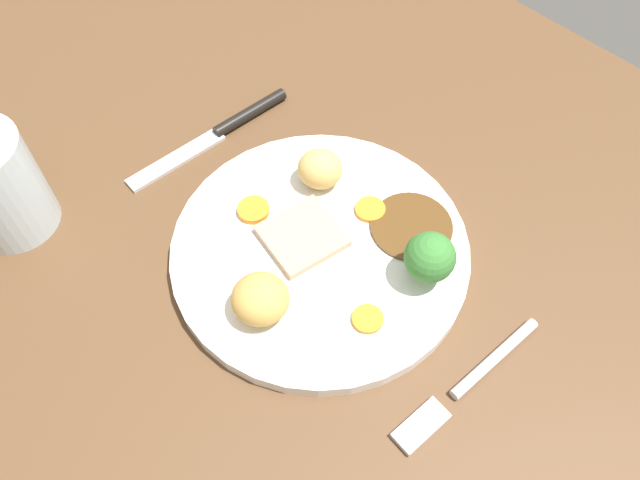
% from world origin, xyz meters
% --- Properties ---
extents(dining_table, '(1.20, 0.84, 0.04)m').
position_xyz_m(dining_table, '(0.00, 0.00, 0.02)').
color(dining_table, brown).
rests_on(dining_table, ground).
extents(dinner_plate, '(0.26, 0.26, 0.01)m').
position_xyz_m(dinner_plate, '(0.02, -0.01, 0.04)').
color(dinner_plate, white).
rests_on(dinner_plate, dining_table).
extents(gravy_pool, '(0.07, 0.07, 0.00)m').
position_xyz_m(gravy_pool, '(-0.03, -0.08, 0.05)').
color(gravy_pool, '#563819').
rests_on(gravy_pool, dinner_plate).
extents(meat_slice_main, '(0.07, 0.07, 0.01)m').
position_xyz_m(meat_slice_main, '(0.03, 0.00, 0.05)').
color(meat_slice_main, tan).
rests_on(meat_slice_main, dinner_plate).
extents(roast_potato_left, '(0.07, 0.07, 0.04)m').
position_xyz_m(roast_potato_left, '(0.01, 0.07, 0.07)').
color(roast_potato_left, tan).
rests_on(roast_potato_left, dinner_plate).
extents(roast_potato_right, '(0.06, 0.05, 0.04)m').
position_xyz_m(roast_potato_right, '(0.07, -0.06, 0.07)').
color(roast_potato_right, '#D8B260').
rests_on(roast_potato_right, dinner_plate).
extents(carrot_coin_front, '(0.03, 0.03, 0.00)m').
position_xyz_m(carrot_coin_front, '(-0.06, 0.02, 0.05)').
color(carrot_coin_front, orange).
rests_on(carrot_coin_front, dinner_plate).
extents(carrot_coin_back, '(0.03, 0.03, 0.01)m').
position_xyz_m(carrot_coin_back, '(0.08, 0.01, 0.05)').
color(carrot_coin_back, orange).
rests_on(carrot_coin_back, dinner_plate).
extents(carrot_coin_side, '(0.03, 0.03, 0.00)m').
position_xyz_m(carrot_coin_side, '(0.01, -0.06, 0.05)').
color(carrot_coin_side, orange).
rests_on(carrot_coin_side, dinner_plate).
extents(broccoli_floret, '(0.04, 0.04, 0.05)m').
position_xyz_m(broccoli_floret, '(-0.07, -0.05, 0.08)').
color(broccoli_floret, '#8CB766').
rests_on(broccoli_floret, dinner_plate).
extents(fork, '(0.03, 0.15, 0.01)m').
position_xyz_m(fork, '(-0.15, -0.00, 0.04)').
color(fork, silver).
rests_on(fork, dining_table).
extents(knife, '(0.03, 0.19, 0.01)m').
position_xyz_m(knife, '(0.19, -0.04, 0.04)').
color(knife, black).
rests_on(knife, dining_table).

